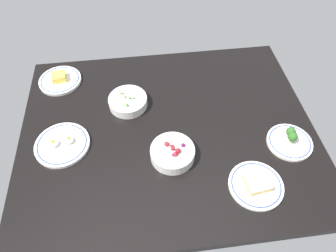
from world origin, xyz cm
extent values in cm
cube|color=black|center=(0.00, 0.00, 2.00)|extent=(127.93, 103.04, 4.00)
cylinder|color=white|center=(-16.56, 16.49, 6.13)|extent=(17.78, 17.78, 4.26)
torus|color=white|center=(-16.56, 16.49, 8.26)|extent=(17.87, 17.87, 0.80)
sphere|color=#599E38|center=(-18.59, 19.53, 8.77)|extent=(1.00, 1.00, 1.00)
sphere|color=#599E38|center=(-15.51, 16.09, 8.89)|extent=(1.24, 1.24, 1.24)
sphere|color=#599E38|center=(-17.01, 11.91, 8.98)|extent=(1.44, 1.44, 1.44)
sphere|color=#599E38|center=(-19.48, 19.85, 8.79)|extent=(1.06, 1.06, 1.06)
sphere|color=#599E38|center=(-13.90, 15.86, 8.80)|extent=(1.08, 1.08, 1.08)
sphere|color=#599E38|center=(-17.57, 17.25, 8.79)|extent=(1.05, 1.05, 1.05)
cylinder|color=white|center=(29.68, -31.65, 4.59)|extent=(20.91, 20.91, 1.17)
torus|color=#33478C|center=(29.68, -31.65, 5.17)|extent=(18.90, 18.90, 0.50)
cube|color=beige|center=(29.68, -31.65, 5.77)|extent=(9.92, 9.60, 1.20)
cube|color=#E5B24C|center=(29.68, -31.65, 6.77)|extent=(9.92, 9.60, 0.80)
cube|color=beige|center=(29.68, -31.65, 7.77)|extent=(9.92, 9.60, 1.20)
cylinder|color=white|center=(0.44, -14.43, 6.39)|extent=(17.96, 17.96, 4.77)
torus|color=white|center=(0.44, -14.43, 8.77)|extent=(18.04, 18.04, 0.80)
sphere|color=#B2232D|center=(0.43, -14.42, 9.57)|extent=(1.60, 1.60, 1.60)
sphere|color=#59144C|center=(0.21, -17.17, 9.49)|extent=(1.43, 1.43, 1.43)
sphere|color=maroon|center=(0.15, -13.33, 9.54)|extent=(1.54, 1.54, 1.54)
sphere|color=#B2232D|center=(0.62, -17.15, 9.68)|extent=(1.82, 1.82, 1.82)
sphere|color=maroon|center=(1.93, -15.84, 9.87)|extent=(2.18, 2.18, 2.18)
sphere|color=#B2232D|center=(-2.10, -11.97, 9.79)|extent=(2.04, 2.04, 2.04)
sphere|color=#59144C|center=(4.38, -13.19, 9.58)|extent=(1.61, 1.61, 1.61)
cylinder|color=white|center=(-45.05, -3.29, 4.71)|extent=(22.82, 22.82, 1.42)
torus|color=#33478C|center=(-45.05, -3.29, 5.42)|extent=(20.58, 20.58, 0.50)
ellipsoid|color=white|center=(-48.18, -3.51, 6.61)|extent=(4.34, 4.34, 2.39)
sphere|color=yellow|center=(-48.18, -3.51, 7.69)|extent=(1.74, 1.74, 1.74)
ellipsoid|color=white|center=(-41.91, -2.63, 6.54)|extent=(4.06, 4.06, 2.24)
sphere|color=yellow|center=(-41.91, -2.63, 7.54)|extent=(1.63, 1.63, 1.63)
cylinder|color=white|center=(-49.62, 36.54, 4.74)|extent=(20.66, 20.66, 1.47)
torus|color=#33478C|center=(-49.62, 36.54, 5.47)|extent=(18.68, 18.68, 0.50)
cube|color=#F2D14C|center=(-49.62, 36.54, 7.22)|extent=(7.13, 7.19, 3.49)
cylinder|color=white|center=(49.83, -14.08, 4.68)|extent=(18.92, 18.92, 1.35)
torus|color=#33478C|center=(49.83, -14.08, 5.35)|extent=(17.15, 17.15, 0.50)
cylinder|color=#9EBC72|center=(49.69, -14.38, 6.43)|extent=(1.41, 1.41, 2.17)
sphere|color=#2D6023|center=(49.69, -14.38, 9.02)|extent=(4.01, 4.01, 4.01)
cylinder|color=#9EBC72|center=(50.02, -11.76, 6.41)|extent=(1.38, 1.38, 2.12)
sphere|color=#2D6023|center=(50.02, -11.76, 8.95)|extent=(3.94, 3.94, 3.94)
camera|label=1|loc=(-10.25, -80.60, 108.42)|focal=32.25mm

